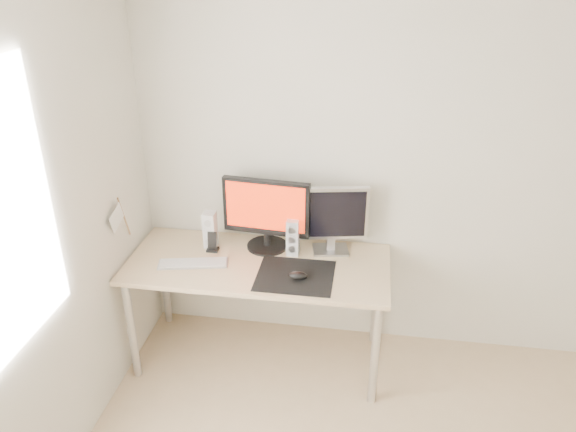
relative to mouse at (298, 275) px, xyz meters
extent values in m
plane|color=white|center=(0.66, 0.52, 0.50)|extent=(3.50, 0.00, 3.50)
cube|color=black|center=(-0.02, 0.03, -0.02)|extent=(0.45, 0.40, 0.00)
ellipsoid|color=black|center=(0.00, 0.00, 0.00)|extent=(0.11, 0.07, 0.04)
cube|color=#D1B587|center=(-0.27, 0.15, -0.04)|extent=(1.60, 0.70, 0.03)
cylinder|color=silver|center=(-1.01, -0.14, -0.40)|extent=(0.05, 0.05, 0.70)
cylinder|color=silver|center=(0.47, -0.14, -0.40)|extent=(0.05, 0.05, 0.70)
cylinder|color=silver|center=(-1.01, 0.44, -0.40)|extent=(0.05, 0.05, 0.70)
cylinder|color=silver|center=(0.47, 0.44, -0.40)|extent=(0.05, 0.05, 0.70)
cylinder|color=black|center=(-0.25, 0.35, -0.02)|extent=(0.28, 0.28, 0.02)
cylinder|color=black|center=(-0.25, 0.35, 0.05)|extent=(0.04, 0.04, 0.12)
cube|color=black|center=(-0.25, 0.34, 0.26)|extent=(0.55, 0.10, 0.36)
cube|color=#F81D0D|center=(-0.25, 0.31, 0.27)|extent=(0.50, 0.05, 0.30)
cube|color=#ABABAE|center=(0.16, 0.36, -0.02)|extent=(0.25, 0.20, 0.01)
cube|color=silver|center=(0.16, 0.36, 0.04)|extent=(0.06, 0.05, 0.10)
cube|color=#BDBCBF|center=(0.16, 0.36, 0.24)|extent=(0.45, 0.13, 0.34)
cube|color=black|center=(0.16, 0.34, 0.24)|extent=(0.40, 0.08, 0.30)
cube|color=white|center=(-0.60, 0.30, 0.10)|extent=(0.08, 0.09, 0.24)
cylinder|color=silver|center=(-0.60, 0.26, 0.03)|extent=(0.05, 0.01, 0.05)
cylinder|color=silver|center=(-0.60, 0.26, 0.10)|extent=(0.05, 0.01, 0.05)
cylinder|color=#B9B9BC|center=(-0.60, 0.26, 0.16)|extent=(0.05, 0.01, 0.05)
cube|color=silver|center=(-0.07, 0.29, 0.10)|extent=(0.08, 0.09, 0.24)
cylinder|color=#BCBCBE|center=(-0.07, 0.25, 0.03)|extent=(0.05, 0.01, 0.05)
cylinder|color=silver|center=(-0.07, 0.25, 0.10)|extent=(0.05, 0.01, 0.05)
cylinder|color=#AEAEB0|center=(-0.07, 0.25, 0.16)|extent=(0.05, 0.01, 0.05)
cube|color=#B0B1B3|center=(-0.65, 0.06, -0.02)|extent=(0.44, 0.21, 0.01)
cube|color=silver|center=(-0.65, 0.06, -0.01)|extent=(0.41, 0.19, 0.01)
cube|color=black|center=(-0.58, 0.25, -0.02)|extent=(0.07, 0.06, 0.02)
cube|color=black|center=(-0.58, 0.25, 0.05)|extent=(0.06, 0.03, 0.12)
cylinder|color=#A57F54|center=(-1.06, 0.07, 0.27)|extent=(0.01, 0.10, 0.29)
cube|color=white|center=(-1.06, -0.02, 0.31)|extent=(0.00, 0.19, 0.15)
camera|label=1|loc=(0.37, -2.74, 1.74)|focal=35.00mm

